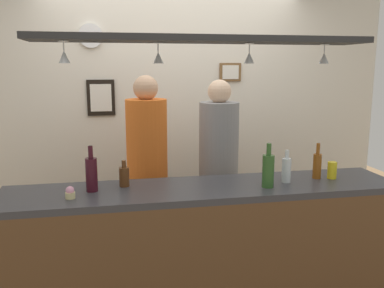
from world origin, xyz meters
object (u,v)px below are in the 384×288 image
Objects in this scene: bottle_beer_amber_tall at (317,165)px; picture_frame_caricature at (101,98)px; bottle_soda_clear at (286,169)px; bottle_champagne_green at (268,170)px; wall_clock at (91,36)px; drink_can at (332,170)px; bottle_beer_brown_stubby at (124,176)px; person_middle_orange_shirt at (147,158)px; cupcake at (70,193)px; bottle_wine_dark_red at (91,174)px; picture_frame_upper_small at (230,72)px; person_right_grey_shirt at (219,158)px.

picture_frame_caricature is at bearing 138.46° from bottle_beer_amber_tall.
bottle_soda_clear is 0.19m from bottle_champagne_green.
wall_clock is at bearing 139.84° from bottle_beer_amber_tall.
bottle_beer_amber_tall is at bearing 167.93° from drink_can.
wall_clock is (-1.35, 1.41, 0.98)m from bottle_soda_clear.
person_middle_orange_shirt is at bearing 71.80° from bottle_beer_brown_stubby.
drink_can is 1.56× the size of cupcake.
bottle_wine_dark_red and bottle_champagne_green have the same top height.
bottle_champagne_green is (0.95, -0.20, 0.05)m from bottle_beer_brown_stubby.
bottle_champagne_green reaches higher than cupcake.
picture_frame_caricature is at bearing 5.11° from wall_clock.
bottle_beer_amber_tall is (1.17, -0.71, 0.06)m from person_middle_orange_shirt.
bottle_beer_brown_stubby is at bearing -82.85° from picture_frame_caricature.
bottle_beer_amber_tall is 0.12m from drink_can.
person_middle_orange_shirt is 0.89m from picture_frame_caricature.
picture_frame_upper_small reaches higher than bottle_beer_amber_tall.
bottle_champagne_green is at bearing -162.17° from bottle_beer_amber_tall.
bottle_beer_amber_tall is 1.53m from picture_frame_upper_small.
cupcake is at bearing -134.01° from bottle_wine_dark_red.
bottle_beer_brown_stubby is at bearing 177.26° from bottle_beer_amber_tall.
bottle_champagne_green is 1.36× the size of wall_clock.
person_right_grey_shirt is 5.66× the size of bottle_wine_dark_red.
person_middle_orange_shirt is 14.23× the size of drink_can.
person_middle_orange_shirt is 1.30m from wall_clock.
bottle_soda_clear is at bearing -89.83° from picture_frame_upper_small.
bottle_beer_amber_tall is 1.72m from cupcake.
bottle_champagne_green reaches higher than bottle_beer_amber_tall.
cupcake is 1.82m from wall_clock.
drink_can is 1.59m from picture_frame_upper_small.
person_middle_orange_shirt reaches higher than bottle_soda_clear.
bottle_soda_clear is (0.91, -0.76, 0.05)m from person_middle_orange_shirt.
bottle_wine_dark_red is (-1.04, -0.71, 0.10)m from person_right_grey_shirt.
bottle_wine_dark_red is 2.46× the size of drink_can.
wall_clock is (-0.23, 1.29, 1.01)m from bottle_beer_brown_stubby.
picture_frame_caricature is (-1.28, 1.41, 0.41)m from bottle_soda_clear.
person_middle_orange_shirt is 1.18m from bottle_soda_clear.
drink_can is (1.69, -0.02, -0.06)m from bottle_wine_dark_red.
bottle_soda_clear is 0.68× the size of picture_frame_caricature.
cupcake is at bearing -96.60° from picture_frame_caricature.
bottle_beer_amber_tall is 2.10m from picture_frame_caricature.
bottle_champagne_green reaches higher than drink_can.
bottle_wine_dark_red is (-0.21, -0.07, 0.05)m from bottle_beer_brown_stubby.
bottle_wine_dark_red is 3.85× the size of cupcake.
bottle_beer_amber_tall is at bearing 0.16° from bottle_wine_dark_red.
person_right_grey_shirt is 9.43× the size of bottle_beer_brown_stubby.
bottle_beer_amber_tall is (0.26, 0.05, 0.01)m from bottle_soda_clear.
bottle_beer_amber_tall is at bearing -31.20° from person_middle_orange_shirt.
wall_clock reaches higher than bottle_wine_dark_red.
bottle_beer_amber_tall reaches higher than bottle_beer_brown_stubby.
person_middle_orange_shirt reaches higher than bottle_champagne_green.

